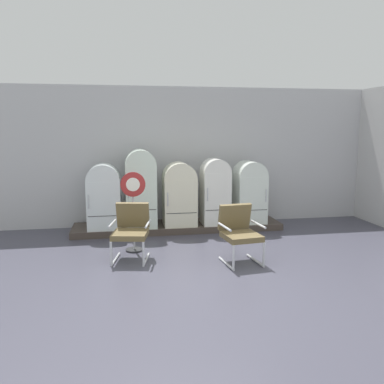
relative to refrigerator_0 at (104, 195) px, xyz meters
name	(u,v)px	position (x,y,z in m)	size (l,w,h in m)	color
ground	(206,282)	(1.57, -2.89, -0.87)	(12.00, 10.00, 0.05)	#41414E
back_wall	(174,156)	(1.57, 0.77, 0.74)	(11.76, 0.12, 3.14)	silver
display_plinth	(178,227)	(1.57, 0.13, -0.78)	(4.53, 0.95, 0.14)	#443932
refrigerator_0	(104,195)	(0.00, 0.00, 0.00)	(0.68, 0.63, 1.35)	white
refrigerator_1	(141,186)	(0.77, 0.04, 0.16)	(0.64, 0.71, 1.64)	silver
refrigerator_2	(179,193)	(1.59, 0.00, 0.00)	(0.69, 0.64, 1.36)	silver
refrigerator_3	(215,189)	(2.38, -0.01, 0.05)	(0.59, 0.61, 1.43)	white
refrigerator_4	(250,190)	(3.17, 0.03, 0.01)	(0.64, 0.69, 1.36)	silver
armchair_left	(131,229)	(0.52, -1.70, -0.31)	(0.73, 0.80, 0.95)	silver
armchair_right	(239,231)	(2.29, -2.15, -0.31)	(0.70, 0.76, 0.95)	silver
sign_stand	(134,213)	(0.57, -1.26, -0.15)	(0.44, 0.32, 1.45)	#2D2D30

